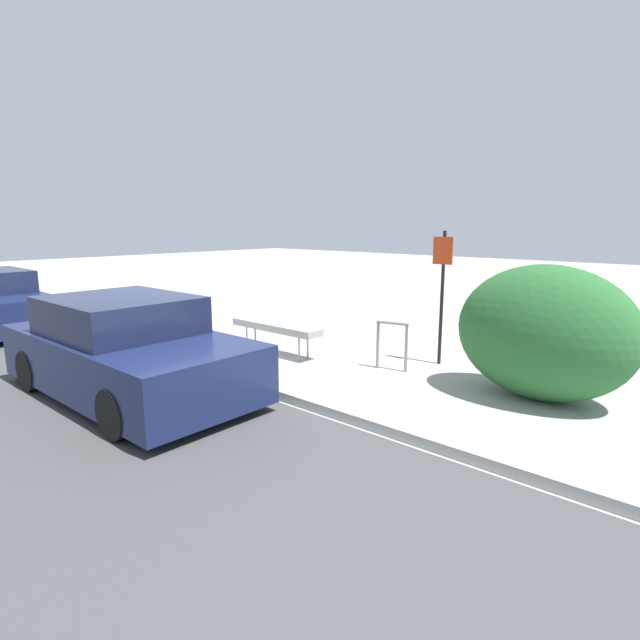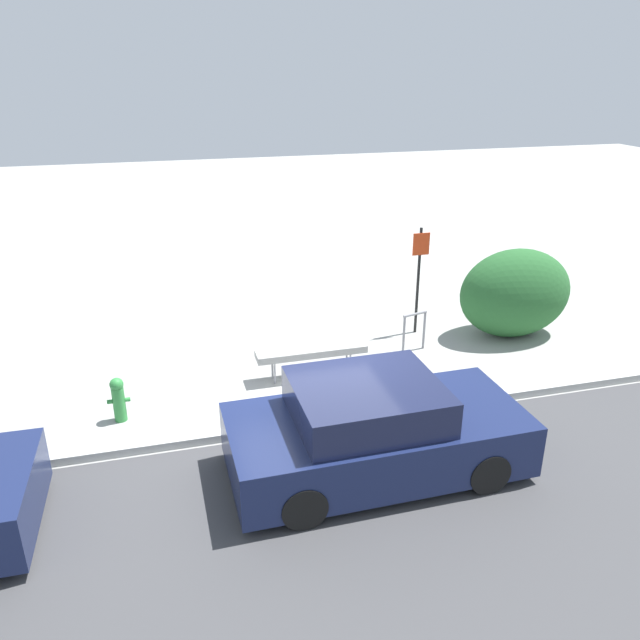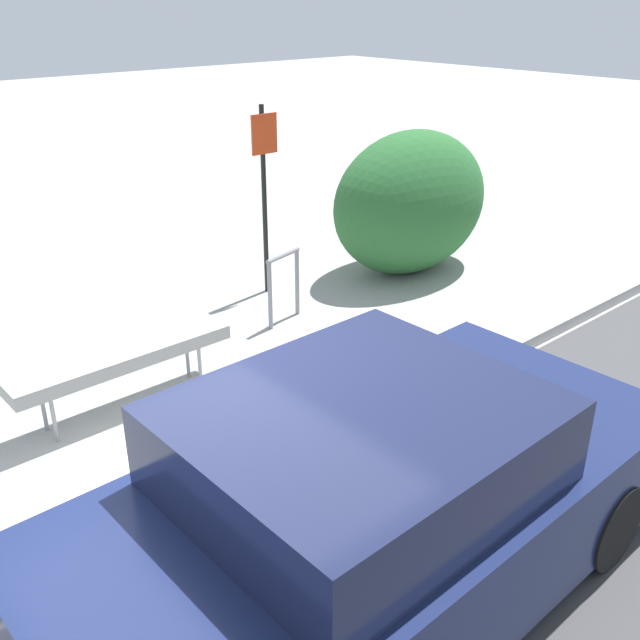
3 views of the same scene
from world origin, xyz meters
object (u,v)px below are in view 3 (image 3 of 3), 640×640
Objects in this scene: bench at (122,358)px; bike_rack at (284,280)px; sign_post at (264,184)px; parked_car_near at (373,505)px.

bike_rack reaches higher than bench.
sign_post is at bearing 64.35° from bike_rack.
bench is 0.49× the size of parked_car_near.
sign_post reaches higher than bench.
parked_car_near is (-2.12, -3.53, 0.14)m from bike_rack.
bike_rack is 4.12m from parked_car_near.
sign_post is 5.13m from parked_car_near.
parked_car_near is (0.14, -3.00, 0.14)m from bench.
parked_car_near reaches higher than bike_rack.
bike_rack is at bearing 58.36° from parked_car_near.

